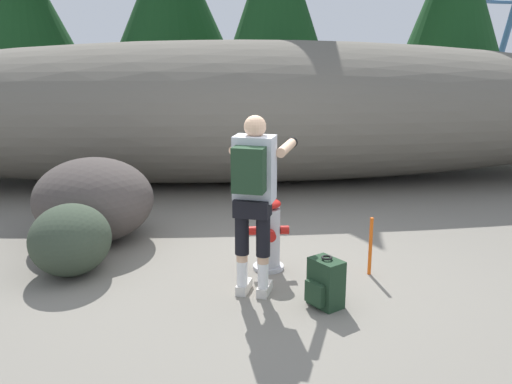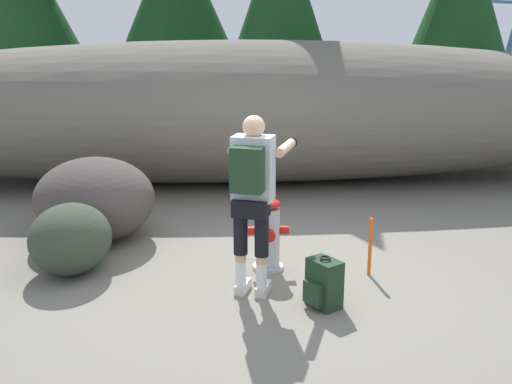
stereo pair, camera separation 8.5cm
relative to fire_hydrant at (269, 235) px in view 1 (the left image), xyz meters
The scene contains 8 objects.
ground_plane 0.45m from the fire_hydrant, 108.98° to the right, with size 56.00×56.00×0.04m, color slate.
dirt_embankment 4.06m from the fire_hydrant, 91.04° to the left, with size 15.51×3.20×2.29m, color #666056.
fire_hydrant is the anchor object (origin of this frame).
utility_worker 0.90m from the fire_hydrant, 108.81° to the right, with size 0.69×1.04×1.67m.
spare_backpack 1.00m from the fire_hydrant, 64.96° to the right, with size 0.36×0.36×0.47m.
boulder_large 2.24m from the fire_hydrant, 150.92° to the left, with size 1.42×1.38×0.98m, color #453E3A.
boulder_mid 2.01m from the fire_hydrant, behind, with size 0.94×0.81×0.72m, color #333E30.
survey_stake 1.03m from the fire_hydrant, 12.24° to the right, with size 0.04×0.04×0.60m, color #E55914.
Camera 1 is at (-0.51, -5.47, 2.35)m, focal length 41.32 mm.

